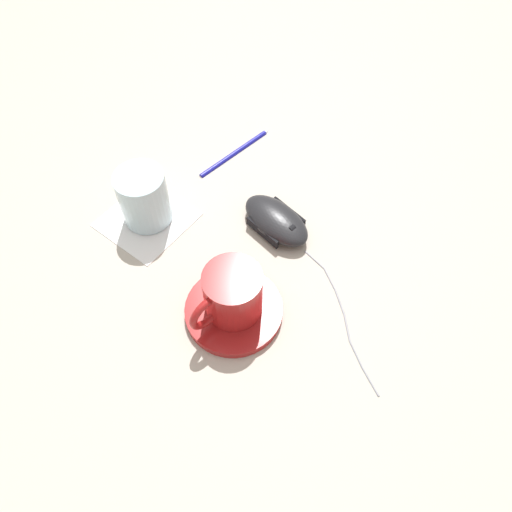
{
  "coord_description": "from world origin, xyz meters",
  "views": [
    {
      "loc": [
        -0.12,
        -0.42,
        0.61
      ],
      "look_at": [
        0.05,
        -0.07,
        0.03
      ],
      "focal_mm": 35.0,
      "sensor_mm": 36.0,
      "label": 1
    }
  ],
  "objects_px": {
    "computer_mouse": "(276,220)",
    "coffee_cup": "(231,294)",
    "pen": "(236,151)",
    "drinking_glass": "(144,198)",
    "saucer": "(234,311)"
  },
  "relations": [
    {
      "from": "computer_mouse",
      "to": "coffee_cup",
      "type": "bearing_deg",
      "value": -138.34
    },
    {
      "from": "coffee_cup",
      "to": "pen",
      "type": "bearing_deg",
      "value": 65.16
    },
    {
      "from": "coffee_cup",
      "to": "drinking_glass",
      "type": "distance_m",
      "value": 0.21
    },
    {
      "from": "saucer",
      "to": "drinking_glass",
      "type": "height_order",
      "value": "drinking_glass"
    },
    {
      "from": "coffee_cup",
      "to": "computer_mouse",
      "type": "distance_m",
      "value": 0.16
    },
    {
      "from": "coffee_cup",
      "to": "computer_mouse",
      "type": "bearing_deg",
      "value": 41.66
    },
    {
      "from": "saucer",
      "to": "coffee_cup",
      "type": "xyz_separation_m",
      "value": [
        -0.0,
        0.0,
        0.04
      ]
    },
    {
      "from": "computer_mouse",
      "to": "pen",
      "type": "relative_size",
      "value": 0.85
    },
    {
      "from": "computer_mouse",
      "to": "drinking_glass",
      "type": "height_order",
      "value": "drinking_glass"
    },
    {
      "from": "pen",
      "to": "drinking_glass",
      "type": "bearing_deg",
      "value": -158.5
    },
    {
      "from": "pen",
      "to": "saucer",
      "type": "bearing_deg",
      "value": -114.6
    },
    {
      "from": "coffee_cup",
      "to": "saucer",
      "type": "bearing_deg",
      "value": -60.6
    },
    {
      "from": "pen",
      "to": "computer_mouse",
      "type": "bearing_deg",
      "value": -93.37
    },
    {
      "from": "drinking_glass",
      "to": "pen",
      "type": "relative_size",
      "value": 0.57
    },
    {
      "from": "drinking_glass",
      "to": "computer_mouse",
      "type": "bearing_deg",
      "value": -30.99
    }
  ]
}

